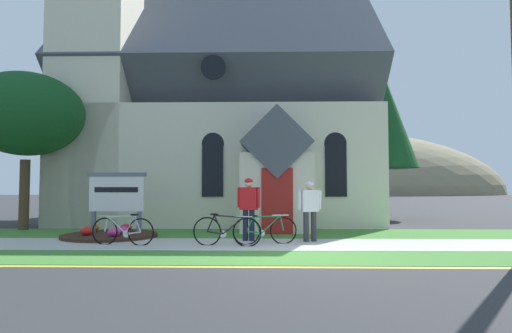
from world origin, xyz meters
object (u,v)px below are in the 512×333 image
object	(u,v)px
bicycle_orange	(265,230)
bicycle_yellow	(123,231)
church_sign	(117,194)
cyclist_in_green_jersey	(249,204)
utility_pole	(512,25)
yard_deciduous_tree	(27,115)
roadside_conifer	(380,116)
bicycle_black	(227,231)
cyclist_in_blue_jersey	(310,206)

from	to	relation	value
bicycle_orange	bicycle_yellow	bearing A→B (deg)	-176.17
church_sign	cyclist_in_green_jersey	xyz separation A→B (m)	(4.15, -1.29, -0.24)
utility_pole	yard_deciduous_tree	size ratio (longest dim) A/B	1.58
church_sign	bicycle_yellow	xyz separation A→B (m)	(0.95, -2.17, -0.89)
bicycle_yellow	utility_pole	distance (m)	10.07
roadside_conifer	utility_pole	bearing A→B (deg)	-92.70
bicycle_orange	bicycle_yellow	size ratio (longest dim) A/B	0.99
bicycle_orange	roadside_conifer	world-z (taller)	roadside_conifer
bicycle_black	yard_deciduous_tree	bearing A→B (deg)	152.54
church_sign	bicycle_black	world-z (taller)	church_sign
church_sign	roadside_conifer	distance (m)	13.34
bicycle_black	roadside_conifer	world-z (taller)	roadside_conifer
church_sign	bicycle_orange	xyz separation A→B (m)	(4.60, -1.92, -0.89)
cyclist_in_green_jersey	roadside_conifer	size ratio (longest dim) A/B	0.23
utility_pole	roadside_conifer	world-z (taller)	utility_pole
bicycle_yellow	roadside_conifer	world-z (taller)	roadside_conifer
bicycle_yellow	cyclist_in_green_jersey	size ratio (longest dim) A/B	0.98
bicycle_yellow	bicycle_black	size ratio (longest dim) A/B	0.96
roadside_conifer	cyclist_in_green_jersey	bearing A→B (deg)	-124.55
cyclist_in_green_jersey	roadside_conifer	bearing A→B (deg)	55.45
bicycle_orange	cyclist_in_green_jersey	xyz separation A→B (m)	(-0.45, 0.63, 0.65)
bicycle_orange	utility_pole	size ratio (longest dim) A/B	0.19
bicycle_black	cyclist_in_green_jersey	size ratio (longest dim) A/B	1.02
church_sign	cyclist_in_green_jersey	bearing A→B (deg)	-17.31
church_sign	bicycle_yellow	bearing A→B (deg)	-66.25
bicycle_black	roadside_conifer	xyz separation A→B (m)	(6.66, 9.90, 4.62)
church_sign	bicycle_orange	world-z (taller)	church_sign
utility_pole	yard_deciduous_tree	xyz separation A→B (m)	(-13.57, 5.88, -0.79)
bicycle_black	cyclist_in_blue_jersey	distance (m)	2.43
yard_deciduous_tree	cyclist_in_blue_jersey	bearing A→B (deg)	-17.38
cyclist_in_blue_jersey	utility_pole	bearing A→B (deg)	-36.19
bicycle_black	cyclist_in_blue_jersey	xyz separation A→B (m)	(2.20, 0.86, 0.58)
church_sign	cyclist_in_blue_jersey	distance (m)	6.01
cyclist_in_blue_jersey	bicycle_orange	bearing A→B (deg)	-157.71
bicycle_yellow	cyclist_in_green_jersey	world-z (taller)	cyclist_in_green_jersey
church_sign	bicycle_orange	distance (m)	5.06
bicycle_orange	cyclist_in_blue_jersey	world-z (taller)	cyclist_in_blue_jersey
bicycle_orange	cyclist_in_green_jersey	distance (m)	1.01
cyclist_in_green_jersey	bicycle_black	bearing A→B (deg)	-117.91
bicycle_orange	yard_deciduous_tree	bearing A→B (deg)	157.31
bicycle_yellow	roadside_conifer	distance (m)	14.30
church_sign	utility_pole	size ratio (longest dim) A/B	0.22
church_sign	bicycle_orange	bearing A→B (deg)	-22.68
bicycle_black	yard_deciduous_tree	world-z (taller)	yard_deciduous_tree
yard_deciduous_tree	bicycle_yellow	bearing A→B (deg)	-38.20
cyclist_in_blue_jersey	bicycle_yellow	bearing A→B (deg)	-171.28
bicycle_yellow	roadside_conifer	size ratio (longest dim) A/B	0.22
church_sign	yard_deciduous_tree	world-z (taller)	yard_deciduous_tree
church_sign	yard_deciduous_tree	size ratio (longest dim) A/B	0.35
utility_pole	bicycle_orange	bearing A→B (deg)	155.36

